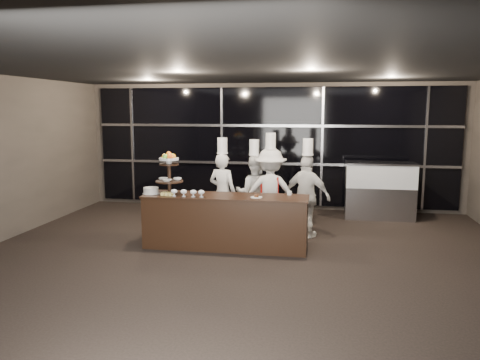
% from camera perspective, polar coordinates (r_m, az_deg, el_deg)
% --- Properties ---
extents(room, '(10.00, 10.00, 10.00)m').
position_cam_1_polar(room, '(6.37, -1.00, 0.61)').
color(room, black).
rests_on(room, ground).
extents(window_wall, '(8.60, 0.10, 2.80)m').
position_cam_1_polar(window_wall, '(11.22, 3.81, 4.10)').
color(window_wall, black).
rests_on(window_wall, ground).
extents(buffet_counter, '(2.84, 0.74, 0.92)m').
position_cam_1_polar(buffet_counter, '(8.13, -1.76, -5.05)').
color(buffet_counter, black).
rests_on(buffet_counter, ground).
extents(display_stand, '(0.48, 0.48, 0.74)m').
position_cam_1_polar(display_stand, '(8.23, -8.63, 1.21)').
color(display_stand, black).
rests_on(display_stand, buffet_counter).
extents(compotes, '(0.59, 0.11, 0.12)m').
position_cam_1_polar(compotes, '(7.95, -6.35, -1.46)').
color(compotes, silver).
rests_on(compotes, buffet_counter).
extents(layer_cake, '(0.30, 0.30, 0.11)m').
position_cam_1_polar(layer_cake, '(8.34, -10.79, -1.28)').
color(layer_cake, white).
rests_on(layer_cake, buffet_counter).
extents(pastry_squares, '(0.20, 0.13, 0.05)m').
position_cam_1_polar(pastry_squares, '(8.13, -8.87, -1.68)').
color(pastry_squares, '#FFEB7C').
rests_on(pastry_squares, buffet_counter).
extents(small_plate, '(0.20, 0.20, 0.05)m').
position_cam_1_polar(small_plate, '(7.84, 2.01, -2.05)').
color(small_plate, white).
rests_on(small_plate, buffet_counter).
extents(chef_cup, '(0.08, 0.08, 0.07)m').
position_cam_1_polar(chef_cup, '(8.12, 6.03, -1.57)').
color(chef_cup, white).
rests_on(chef_cup, buffet_counter).
extents(display_case, '(1.49, 0.65, 1.24)m').
position_cam_1_polar(display_case, '(10.70, 16.67, -0.87)').
color(display_case, '#A5A5AA').
rests_on(display_case, ground).
extents(chef_a, '(0.65, 0.53, 1.85)m').
position_cam_1_polar(chef_a, '(9.08, -2.13, -1.39)').
color(chef_a, silver).
rests_on(chef_a, ground).
extents(chef_b, '(0.79, 0.65, 1.81)m').
position_cam_1_polar(chef_b, '(9.18, 1.73, -1.51)').
color(chef_b, white).
rests_on(chef_b, ground).
extents(chef_c, '(1.13, 0.73, 1.95)m').
position_cam_1_polar(chef_c, '(8.92, 3.70, -1.40)').
color(chef_c, silver).
rests_on(chef_c, ground).
extents(chef_d, '(0.99, 0.70, 1.86)m').
position_cam_1_polar(chef_d, '(8.79, 8.15, -1.87)').
color(chef_d, silver).
rests_on(chef_d, ground).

